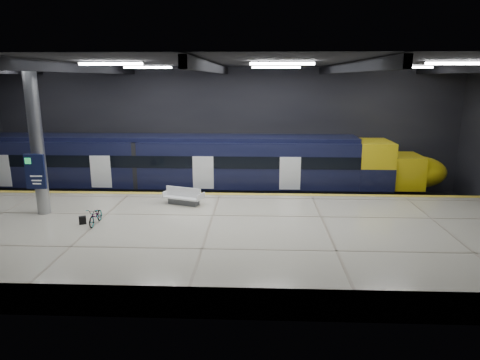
{
  "coord_description": "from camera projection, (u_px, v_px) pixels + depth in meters",
  "views": [
    {
      "loc": [
        2.05,
        -19.89,
        7.31
      ],
      "look_at": [
        1.15,
        1.5,
        2.2
      ],
      "focal_mm": 32.0,
      "sensor_mm": 36.0,
      "label": 1
    }
  ],
  "objects": [
    {
      "name": "room_shell",
      "position": [
        214.0,
        113.0,
        19.78
      ],
      "size": [
        30.1,
        16.1,
        8.05
      ],
      "color": "black",
      "rests_on": "ground"
    },
    {
      "name": "bench",
      "position": [
        184.0,
        198.0,
        21.55
      ],
      "size": [
        2.15,
        1.43,
        0.88
      ],
      "rotation": [
        0.0,
        0.0,
        -0.33
      ],
      "color": "#595B60",
      "rests_on": "platform"
    },
    {
      "name": "info_column",
      "position": [
        36.0,
        143.0,
        19.4
      ],
      "size": [
        0.9,
        0.78,
        6.9
      ],
      "color": "#9EA0A5",
      "rests_on": "platform"
    },
    {
      "name": "bicycle",
      "position": [
        96.0,
        216.0,
        18.57
      ],
      "size": [
        0.54,
        1.47,
        0.77
      ],
      "primitive_type": "imported",
      "rotation": [
        0.0,
        0.0,
        0.02
      ],
      "color": "#99999E",
      "rests_on": "platform"
    },
    {
      "name": "rails",
      "position": [
        224.0,
        198.0,
        26.43
      ],
      "size": [
        30.0,
        1.52,
        0.16
      ],
      "color": "gray",
      "rests_on": "ground"
    },
    {
      "name": "safety_strip",
      "position": [
        220.0,
        194.0,
        23.52
      ],
      "size": [
        30.0,
        0.4,
        0.01
      ],
      "primitive_type": "cube",
      "color": "gold",
      "rests_on": "platform"
    },
    {
      "name": "ground",
      "position": [
        215.0,
        230.0,
        21.11
      ],
      "size": [
        30.0,
        30.0,
        0.0
      ],
      "primitive_type": "plane",
      "color": "black",
      "rests_on": "ground"
    },
    {
      "name": "pannier_bag",
      "position": [
        83.0,
        220.0,
        18.64
      ],
      "size": [
        0.35,
        0.29,
        0.35
      ],
      "primitive_type": "cube",
      "rotation": [
        0.0,
        0.0,
        0.43
      ],
      "color": "black",
      "rests_on": "platform"
    },
    {
      "name": "platform",
      "position": [
        210.0,
        238.0,
        18.55
      ],
      "size": [
        30.0,
        11.0,
        1.1
      ],
      "primitive_type": "cube",
      "color": "beige",
      "rests_on": "ground"
    },
    {
      "name": "train",
      "position": [
        186.0,
        167.0,
        26.06
      ],
      "size": [
        29.4,
        2.84,
        3.79
      ],
      "color": "black",
      "rests_on": "ground"
    }
  ]
}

